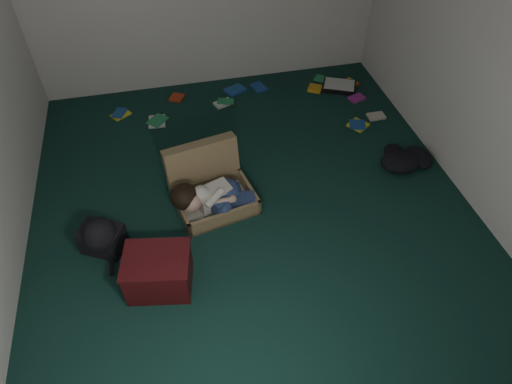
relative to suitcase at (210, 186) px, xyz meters
name	(u,v)px	position (x,y,z in m)	size (l,w,h in m)	color
floor	(252,207)	(0.35, -0.21, -0.15)	(4.50, 4.50, 0.00)	#103028
wall_right	(495,55)	(2.35, -0.21, 1.15)	(4.50, 4.50, 0.00)	white
suitcase	(210,186)	(0.00, 0.00, 0.00)	(0.82, 0.80, 0.51)	#937950
person	(212,197)	(-0.01, -0.18, 0.04)	(0.77, 0.38, 0.32)	silver
maroon_bin	(159,272)	(-0.54, -0.87, 0.02)	(0.57, 0.48, 0.35)	#400D10
backpack	(102,238)	(-0.98, -0.39, -0.02)	(0.43, 0.35, 0.26)	black
clothing_pile	(408,154)	(2.05, 0.08, -0.08)	(0.48, 0.39, 0.15)	black
paper_tray	(339,86)	(1.85, 1.52, -0.13)	(0.49, 0.44, 0.06)	black
book_scatter	(272,100)	(0.96, 1.44, -0.14)	(3.05, 1.24, 0.02)	yellow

